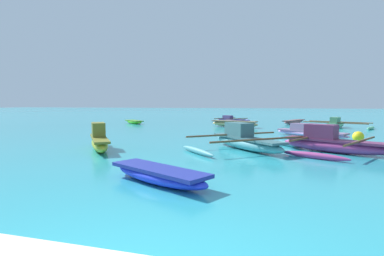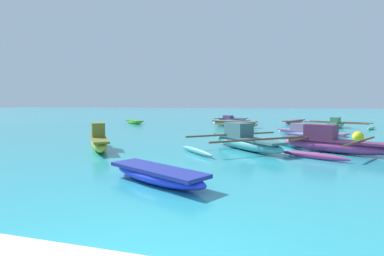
% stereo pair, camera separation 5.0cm
% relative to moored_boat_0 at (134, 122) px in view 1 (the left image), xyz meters
% --- Properties ---
extents(moored_boat_0, '(2.54, 2.33, 0.30)m').
position_rel_moored_boat_0_xyz_m(moored_boat_0, '(0.00, 0.00, 0.00)').
color(moored_boat_0, '#63E52A').
rests_on(moored_boat_0, ground_plane).
extents(moored_boat_1, '(3.80, 2.00, 0.48)m').
position_rel_moored_boat_0_xyz_m(moored_boat_1, '(9.01, -1.56, 0.09)').
color(moored_boat_1, tan).
rests_on(moored_boat_1, ground_plane).
extents(moored_boat_2, '(4.84, 4.64, 1.00)m').
position_rel_moored_boat_0_xyz_m(moored_boat_2, '(10.89, -12.43, 0.16)').
color(moored_boat_2, teal).
rests_on(moored_boat_2, ground_plane).
extents(moored_boat_3, '(4.99, 3.82, 0.78)m').
position_rel_moored_boat_0_xyz_m(moored_boat_3, '(16.23, -0.14, 0.09)').
color(moored_boat_3, '#75DF9A').
rests_on(moored_boat_3, ground_plane).
extents(moored_boat_4, '(2.82, 1.94, 0.34)m').
position_rel_moored_boat_0_xyz_m(moored_boat_4, '(9.56, -17.84, 0.02)').
color(moored_boat_4, '#2235E0').
rests_on(moored_boat_4, ground_plane).
extents(moored_boat_5, '(3.78, 4.09, 0.59)m').
position_rel_moored_boat_0_xyz_m(moored_boat_5, '(7.69, 5.53, 0.02)').
color(moored_boat_5, '#7955B0').
rests_on(moored_boat_5, ground_plane).
extents(moored_boat_6, '(3.63, 4.14, 0.99)m').
position_rel_moored_boat_0_xyz_m(moored_boat_6, '(13.95, -12.29, 0.16)').
color(moored_boat_6, '#9A3678').
rests_on(moored_boat_6, ground_plane).
extents(moored_boat_7, '(2.42, 2.97, 1.01)m').
position_rel_moored_boat_0_xyz_m(moored_boat_7, '(5.57, -13.97, 0.19)').
color(moored_boat_7, '#A2A82A').
rests_on(moored_boat_7, ground_plane).
extents(moored_boat_8, '(2.22, 3.87, 0.32)m').
position_rel_moored_boat_0_xyz_m(moored_boat_8, '(13.53, 3.97, 0.01)').
color(moored_boat_8, '#A7666A').
rests_on(moored_boat_8, ground_plane).
extents(moored_boat_9, '(3.64, 2.99, 0.68)m').
position_rel_moored_boat_0_xyz_m(moored_boat_9, '(13.70, -7.00, 0.07)').
color(moored_boat_9, '#D89CDF').
rests_on(moored_boat_9, ground_plane).
extents(mooring_buoy_0, '(0.49, 0.49, 0.49)m').
position_rel_moored_boat_0_xyz_m(mooring_buoy_0, '(15.63, -8.78, 0.08)').
color(mooring_buoy_0, yellow).
rests_on(mooring_buoy_0, ground_plane).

